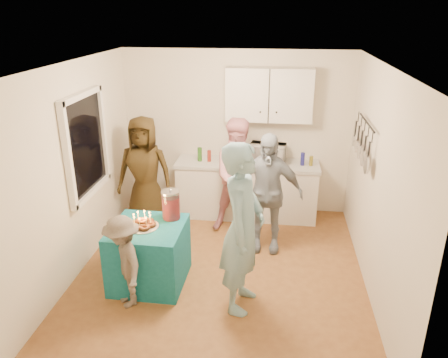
# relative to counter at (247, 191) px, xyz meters

# --- Properties ---
(floor) EXTENTS (4.00, 4.00, 0.00)m
(floor) POSITION_rel_counter_xyz_m (-0.20, -1.70, -0.43)
(floor) COLOR brown
(floor) RESTS_ON ground
(ceiling) EXTENTS (4.00, 4.00, 0.00)m
(ceiling) POSITION_rel_counter_xyz_m (-0.20, -1.70, 2.17)
(ceiling) COLOR white
(ceiling) RESTS_ON floor
(back_wall) EXTENTS (3.60, 3.60, 0.00)m
(back_wall) POSITION_rel_counter_xyz_m (-0.20, 0.30, 0.87)
(back_wall) COLOR silver
(back_wall) RESTS_ON floor
(left_wall) EXTENTS (4.00, 4.00, 0.00)m
(left_wall) POSITION_rel_counter_xyz_m (-2.00, -1.70, 0.87)
(left_wall) COLOR silver
(left_wall) RESTS_ON floor
(right_wall) EXTENTS (4.00, 4.00, 0.00)m
(right_wall) POSITION_rel_counter_xyz_m (1.60, -1.70, 0.87)
(right_wall) COLOR silver
(right_wall) RESTS_ON floor
(window_night) EXTENTS (0.04, 1.00, 1.20)m
(window_night) POSITION_rel_counter_xyz_m (-1.97, -1.40, 1.12)
(window_night) COLOR black
(window_night) RESTS_ON left_wall
(counter) EXTENTS (2.20, 0.58, 0.86)m
(counter) POSITION_rel_counter_xyz_m (0.00, 0.00, 0.00)
(counter) COLOR white
(counter) RESTS_ON floor
(countertop) EXTENTS (2.24, 0.62, 0.05)m
(countertop) POSITION_rel_counter_xyz_m (0.00, -0.00, 0.46)
(countertop) COLOR beige
(countertop) RESTS_ON counter
(upper_cabinet) EXTENTS (1.30, 0.30, 0.80)m
(upper_cabinet) POSITION_rel_counter_xyz_m (0.30, 0.15, 1.52)
(upper_cabinet) COLOR white
(upper_cabinet) RESTS_ON back_wall
(pot_rack) EXTENTS (0.12, 1.00, 0.60)m
(pot_rack) POSITION_rel_counter_xyz_m (1.52, -1.00, 1.17)
(pot_rack) COLOR black
(pot_rack) RESTS_ON right_wall
(microwave) EXTENTS (0.59, 0.44, 0.30)m
(microwave) POSITION_rel_counter_xyz_m (0.31, 0.00, 0.63)
(microwave) COLOR white
(microwave) RESTS_ON countertop
(party_table) EXTENTS (0.87, 0.87, 0.76)m
(party_table) POSITION_rel_counter_xyz_m (-1.04, -2.00, -0.05)
(party_table) COLOR #116171
(party_table) RESTS_ON floor
(donut_cake) EXTENTS (0.38, 0.38, 0.18)m
(donut_cake) POSITION_rel_counter_xyz_m (-1.09, -2.02, 0.42)
(donut_cake) COLOR #381C0C
(donut_cake) RESTS_ON party_table
(punch_jar) EXTENTS (0.22, 0.22, 0.34)m
(punch_jar) POSITION_rel_counter_xyz_m (-0.80, -1.75, 0.50)
(punch_jar) COLOR red
(punch_jar) RESTS_ON party_table
(man_birthday) EXTENTS (0.57, 0.77, 1.93)m
(man_birthday) POSITION_rel_counter_xyz_m (0.12, -2.31, 0.54)
(man_birthday) COLOR #82AEBD
(man_birthday) RESTS_ON floor
(woman_back_left) EXTENTS (0.84, 0.55, 1.72)m
(woman_back_left) POSITION_rel_counter_xyz_m (-1.51, -0.48, 0.43)
(woman_back_left) COLOR #4E3A16
(woman_back_left) RESTS_ON floor
(woman_back_center) EXTENTS (0.97, 0.83, 1.73)m
(woman_back_center) POSITION_rel_counter_xyz_m (-0.07, -0.48, 0.44)
(woman_back_center) COLOR #C96983
(woman_back_center) RESTS_ON floor
(woman_back_right) EXTENTS (1.00, 0.44, 1.68)m
(woman_back_right) POSITION_rel_counter_xyz_m (0.33, -1.01, 0.41)
(woman_back_right) COLOR #102037
(woman_back_right) RESTS_ON floor
(child_near_left) EXTENTS (0.76, 0.81, 1.10)m
(child_near_left) POSITION_rel_counter_xyz_m (-1.18, -2.46, 0.12)
(child_near_left) COLOR #564D45
(child_near_left) RESTS_ON floor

